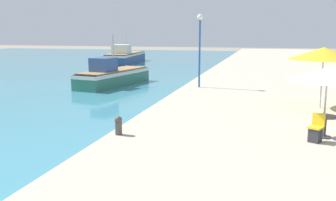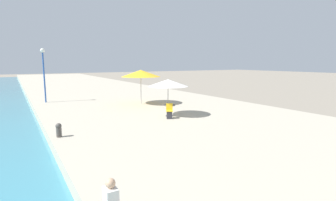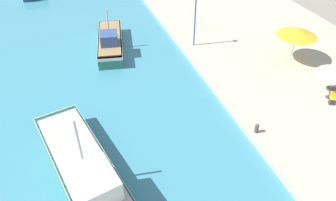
{
  "view_description": "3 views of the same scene",
  "coord_description": "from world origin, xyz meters",
  "px_view_note": "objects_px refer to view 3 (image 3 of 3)",
  "views": [
    {
      "loc": [
        5.25,
        2.29,
        4.05
      ],
      "look_at": [
        1.5,
        16.4,
        1.35
      ],
      "focal_mm": 40.0,
      "sensor_mm": 36.0,
      "label": 1
    },
    {
      "loc": [
        -1.28,
        1.27,
        3.99
      ],
      "look_at": [
        7.17,
        15.42,
        1.55
      ],
      "focal_mm": 28.0,
      "sensor_mm": 36.0,
      "label": 2
    },
    {
      "loc": [
        -9.67,
        1.58,
        14.69
      ],
      "look_at": [
        -4.0,
        18.0,
        1.15
      ],
      "focal_mm": 35.0,
      "sensor_mm": 36.0,
      "label": 3
    }
  ],
  "objects_px": {
    "cafe_umbrella_white": "(297,32)",
    "mooring_bollard": "(257,128)",
    "lamppost": "(195,12)",
    "cafe_table": "(331,91)",
    "cafe_chair_left": "(332,100)",
    "fishing_boat_mid": "(110,42)",
    "fishing_boat_near": "(87,174)"
  },
  "relations": [
    {
      "from": "fishing_boat_near",
      "to": "fishing_boat_mid",
      "type": "distance_m",
      "value": 15.2
    },
    {
      "from": "cafe_umbrella_white",
      "to": "mooring_bollard",
      "type": "relative_size",
      "value": 4.84
    },
    {
      "from": "cafe_table",
      "to": "cafe_chair_left",
      "type": "bearing_deg",
      "value": -119.77
    },
    {
      "from": "cafe_table",
      "to": "mooring_bollard",
      "type": "xyz_separation_m",
      "value": [
        -6.81,
        -1.44,
        -0.18
      ]
    },
    {
      "from": "mooring_bollard",
      "to": "lamppost",
      "type": "distance_m",
      "value": 12.11
    },
    {
      "from": "fishing_boat_mid",
      "to": "lamppost",
      "type": "bearing_deg",
      "value": -9.55
    },
    {
      "from": "fishing_boat_near",
      "to": "cafe_table",
      "type": "xyz_separation_m",
      "value": [
        17.27,
        1.69,
        0.15
      ]
    },
    {
      "from": "cafe_chair_left",
      "to": "mooring_bollard",
      "type": "xyz_separation_m",
      "value": [
        -6.45,
        -0.82,
        0.02
      ]
    },
    {
      "from": "fishing_boat_near",
      "to": "mooring_bollard",
      "type": "xyz_separation_m",
      "value": [
        10.47,
        0.25,
        -0.03
      ]
    },
    {
      "from": "fishing_boat_near",
      "to": "mooring_bollard",
      "type": "height_order",
      "value": "fishing_boat_near"
    },
    {
      "from": "lamppost",
      "to": "fishing_boat_near",
      "type": "bearing_deg",
      "value": -132.87
    },
    {
      "from": "mooring_bollard",
      "to": "fishing_boat_mid",
      "type": "bearing_deg",
      "value": 113.88
    },
    {
      "from": "lamppost",
      "to": "cafe_umbrella_white",
      "type": "bearing_deg",
      "value": -37.38
    },
    {
      "from": "fishing_boat_mid",
      "to": "cafe_umbrella_white",
      "type": "height_order",
      "value": "fishing_boat_mid"
    },
    {
      "from": "mooring_bollard",
      "to": "cafe_umbrella_white",
      "type": "bearing_deg",
      "value": 42.61
    },
    {
      "from": "cafe_umbrella_white",
      "to": "cafe_chair_left",
      "type": "distance_m",
      "value": 6.35
    },
    {
      "from": "cafe_umbrella_white",
      "to": "cafe_table",
      "type": "relative_size",
      "value": 3.95
    },
    {
      "from": "cafe_table",
      "to": "fishing_boat_mid",
      "type": "bearing_deg",
      "value": 135.51
    },
    {
      "from": "cafe_table",
      "to": "cafe_chair_left",
      "type": "relative_size",
      "value": 0.88
    },
    {
      "from": "fishing_boat_mid",
      "to": "cafe_chair_left",
      "type": "relative_size",
      "value": 8.4
    },
    {
      "from": "cafe_table",
      "to": "mooring_bollard",
      "type": "relative_size",
      "value": 1.22
    },
    {
      "from": "fishing_boat_mid",
      "to": "mooring_bollard",
      "type": "bearing_deg",
      "value": -55.36
    },
    {
      "from": "fishing_boat_mid",
      "to": "lamppost",
      "type": "height_order",
      "value": "lamppost"
    },
    {
      "from": "cafe_umbrella_white",
      "to": "fishing_boat_mid",
      "type": "bearing_deg",
      "value": 150.71
    },
    {
      "from": "cafe_chair_left",
      "to": "mooring_bollard",
      "type": "relative_size",
      "value": 1.39
    },
    {
      "from": "fishing_boat_mid",
      "to": "cafe_table",
      "type": "height_order",
      "value": "fishing_boat_mid"
    },
    {
      "from": "cafe_table",
      "to": "cafe_chair_left",
      "type": "height_order",
      "value": "cafe_chair_left"
    },
    {
      "from": "cafe_chair_left",
      "to": "fishing_boat_near",
      "type": "bearing_deg",
      "value": 33.36
    },
    {
      "from": "mooring_bollard",
      "to": "lamppost",
      "type": "height_order",
      "value": "lamppost"
    },
    {
      "from": "cafe_table",
      "to": "cafe_chair_left",
      "type": "distance_m",
      "value": 0.75
    },
    {
      "from": "cafe_umbrella_white",
      "to": "lamppost",
      "type": "distance_m",
      "value": 8.35
    },
    {
      "from": "cafe_table",
      "to": "cafe_chair_left",
      "type": "xyz_separation_m",
      "value": [
        -0.36,
        -0.63,
        -0.21
      ]
    }
  ]
}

